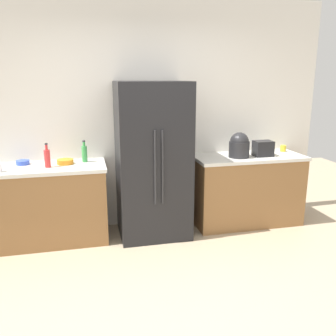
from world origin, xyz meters
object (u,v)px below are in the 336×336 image
(rice_cooker, at_px, (239,146))
(bowl_a, at_px, (65,162))
(bottle_a, at_px, (47,158))
(toaster, at_px, (263,148))
(refrigerator, at_px, (153,161))
(cup_b, at_px, (283,148))
(bottle_b, at_px, (84,153))
(bowl_b, at_px, (23,162))

(rice_cooker, xyz_separation_m, bowl_a, (-2.05, 0.12, -0.12))
(rice_cooker, height_order, bottle_a, rice_cooker)
(toaster, bearing_deg, bowl_a, 177.09)
(toaster, distance_m, rice_cooker, 0.32)
(bottle_a, bearing_deg, refrigerator, 0.09)
(bottle_a, bearing_deg, cup_b, 3.75)
(bottle_b, bearing_deg, refrigerator, -12.36)
(toaster, xyz_separation_m, rice_cooker, (-0.32, 0.00, 0.05))
(refrigerator, bearing_deg, bowl_a, 173.43)
(toaster, relative_size, cup_b, 2.75)
(bottle_b, relative_size, bowl_b, 1.73)
(bottle_b, relative_size, cup_b, 3.07)
(bottle_b, relative_size, bowl_a, 1.38)
(refrigerator, relative_size, bowl_b, 12.38)
(rice_cooker, relative_size, bowl_a, 1.68)
(toaster, relative_size, bottle_b, 0.89)
(bottle_a, height_order, bowl_a, bottle_a)
(refrigerator, height_order, bowl_a, refrigerator)
(refrigerator, distance_m, rice_cooker, 1.07)
(rice_cooker, relative_size, bowl_b, 2.10)
(toaster, bearing_deg, bowl_b, 175.92)
(refrigerator, height_order, bottle_a, refrigerator)
(rice_cooker, xyz_separation_m, bottle_b, (-1.83, 0.17, -0.04))
(rice_cooker, bearing_deg, refrigerator, 179.88)
(toaster, height_order, bottle_a, bottle_a)
(bottle_b, bearing_deg, toaster, -4.66)
(bottle_b, distance_m, bowl_a, 0.23)
(bottle_b, distance_m, bowl_b, 0.68)
(bottle_b, height_order, cup_b, bottle_b)
(bottle_b, xyz_separation_m, bowl_a, (-0.22, -0.05, -0.08))
(refrigerator, bearing_deg, bottle_b, 167.64)
(rice_cooker, distance_m, cup_b, 0.74)
(cup_b, bearing_deg, rice_cooker, -164.83)
(bowl_a, height_order, bowl_b, bowl_a)
(bowl_a, bearing_deg, cup_b, 1.61)
(rice_cooker, bearing_deg, bottle_b, 174.70)
(toaster, height_order, bottle_b, bottle_b)
(bottle_a, height_order, cup_b, bottle_a)
(bowl_a, xyz_separation_m, bowl_b, (-0.46, 0.08, -0.00))
(rice_cooker, distance_m, bowl_a, 2.05)
(bowl_b, bearing_deg, bottle_a, -34.60)
(bottle_a, relative_size, bottle_b, 1.06)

